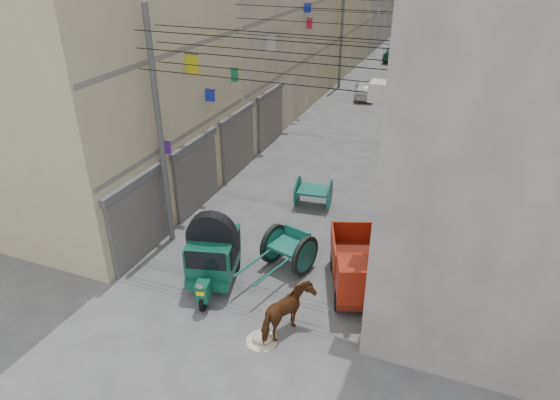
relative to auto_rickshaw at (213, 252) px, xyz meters
The scene contains 15 objects.
ground 4.58m from the auto_rickshaw, 77.35° to the right, with size 140.00×140.00×0.00m, color #48484B.
shutters_left 6.73m from the auto_rickshaw, 116.00° to the left, with size 0.18×14.40×2.88m.
signboards 17.50m from the auto_rickshaw, 86.81° to the left, with size 8.22×40.52×5.67m.
ac_units 8.52m from the auto_rickshaw, 35.73° to the left, with size 0.70×6.55×3.35m.
utility_poles 13.02m from the auto_rickshaw, 85.60° to the left, with size 7.40×22.20×8.00m.
overhead_cables 11.59m from the auto_rickshaw, 84.47° to the left, with size 7.40×22.52×1.12m.
auto_rickshaw is the anchor object (origin of this frame).
tonga_cart 2.51m from the auto_rickshaw, 40.55° to the left, with size 1.84×3.15×1.34m.
mini_truck 4.41m from the auto_rickshaw, 12.42° to the left, with size 2.29×3.30×1.70m.
second_cart 6.06m from the auto_rickshaw, 77.49° to the left, with size 1.51×1.37×1.22m.
feed_sack 3.22m from the auto_rickshaw, 37.55° to the right, with size 0.54×0.43×0.27m, color beige.
horse 3.27m from the auto_rickshaw, 24.34° to the right, with size 0.77×1.70×1.43m, color brown.
distant_car_white 21.83m from the auto_rickshaw, 90.90° to the left, with size 1.32×3.29×1.12m, color silver.
distant_car_grey 31.19m from the auto_rickshaw, 84.94° to the left, with size 1.29×3.69×1.22m, color #595E5C.
distant_car_green 34.31m from the auto_rickshaw, 90.77° to the left, with size 1.75×4.30×1.25m, color #216251.
Camera 1 is at (5.65, -6.73, 9.65)m, focal length 32.00 mm.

